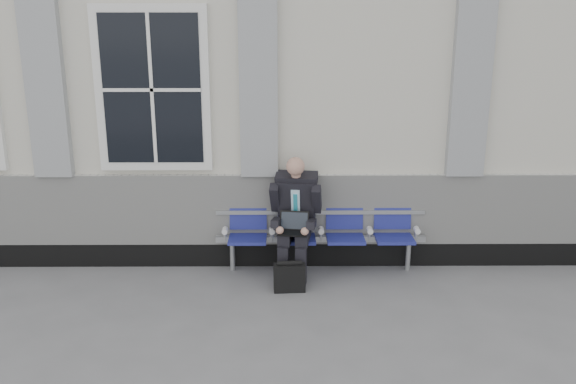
{
  "coord_description": "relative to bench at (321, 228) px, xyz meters",
  "views": [
    {
      "loc": [
        1.9,
        -6.13,
        3.28
      ],
      "look_at": [
        1.94,
        0.9,
        1.15
      ],
      "focal_mm": 40.0,
      "sensor_mm": 36.0,
      "label": 1
    }
  ],
  "objects": [
    {
      "name": "bench",
      "position": [
        0.0,
        0.0,
        0.0
      ],
      "size": [
        2.6,
        0.47,
        0.91
      ],
      "color": "#9EA0A3",
      "rests_on": "ground"
    },
    {
      "name": "station_building",
      "position": [
        -2.37,
        2.15,
        1.67
      ],
      "size": [
        14.4,
        4.4,
        4.49
      ],
      "color": "beige",
      "rests_on": "ground"
    },
    {
      "name": "ground",
      "position": [
        -2.35,
        -1.32,
        -0.55
      ],
      "size": [
        70.0,
        70.0,
        0.0
      ],
      "primitive_type": "plane",
      "color": "slate",
      "rests_on": "ground"
    },
    {
      "name": "businessman",
      "position": [
        -0.32,
        -0.14,
        0.25
      ],
      "size": [
        0.64,
        0.86,
        1.49
      ],
      "color": "black",
      "rests_on": "ground"
    },
    {
      "name": "briefcase",
      "position": [
        -0.39,
        -0.61,
        -0.38
      ],
      "size": [
        0.37,
        0.17,
        0.37
      ],
      "color": "black",
      "rests_on": "ground"
    }
  ]
}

